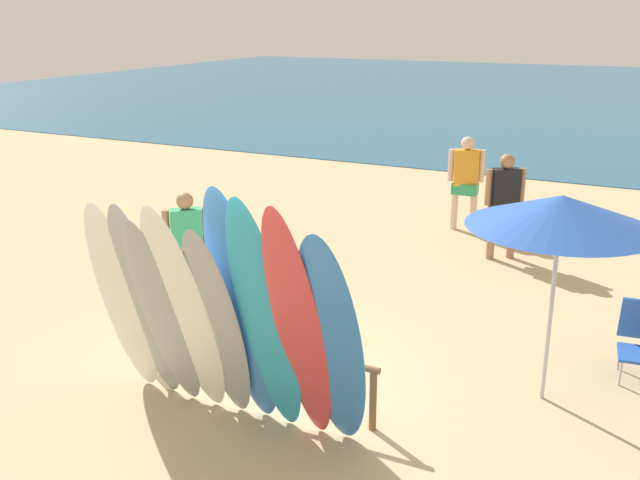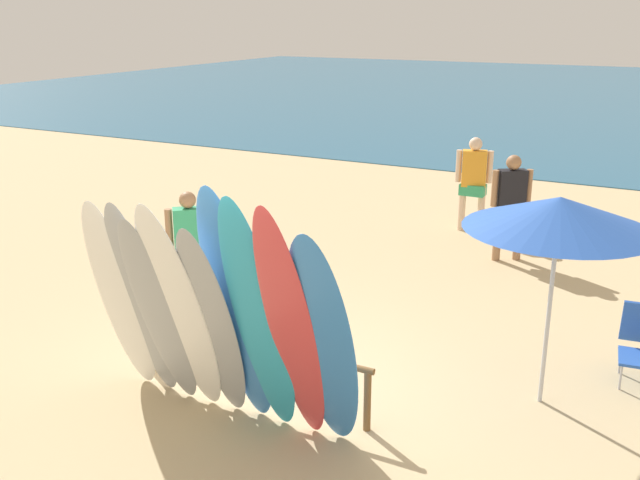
{
  "view_description": "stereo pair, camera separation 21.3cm",
  "coord_description": "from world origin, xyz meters",
  "px_view_note": "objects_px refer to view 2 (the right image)",
  "views": [
    {
      "loc": [
        3.43,
        -5.5,
        3.74
      ],
      "look_at": [
        0.0,
        1.54,
        1.25
      ],
      "focal_mm": 40.19,
      "sensor_mm": 36.0,
      "label": 1
    },
    {
      "loc": [
        3.62,
        -5.41,
        3.74
      ],
      "look_at": [
        0.0,
        1.54,
        1.25
      ],
      "focal_mm": 40.19,
      "sensor_mm": 36.0,
      "label": 2
    }
  ],
  "objects_px": {
    "surfboard_white_0": "(120,298)",
    "beachgoer_near_rack": "(474,178)",
    "surfboard_grey_1": "(143,302)",
    "surfboard_blue_5": "(236,310)",
    "surfboard_red_7": "(291,330)",
    "beachgoer_photographing": "(190,242)",
    "surfboard_rack": "(249,352)",
    "surfboard_blue_8": "(324,346)",
    "beach_umbrella": "(559,213)",
    "surfboard_grey_2": "(160,315)",
    "beachgoer_strolling": "(511,200)",
    "surfboard_teal_6": "(259,320)",
    "surfboard_white_3": "(181,312)",
    "surfboard_grey_4": "(213,326)"
  },
  "relations": [
    {
      "from": "surfboard_white_0",
      "to": "beachgoer_near_rack",
      "type": "distance_m",
      "value": 7.45
    },
    {
      "from": "surfboard_grey_1",
      "to": "surfboard_blue_5",
      "type": "relative_size",
      "value": 0.89
    },
    {
      "from": "surfboard_red_7",
      "to": "beachgoer_photographing",
      "type": "height_order",
      "value": "surfboard_red_7"
    },
    {
      "from": "surfboard_rack",
      "to": "surfboard_grey_1",
      "type": "height_order",
      "value": "surfboard_grey_1"
    },
    {
      "from": "surfboard_blue_8",
      "to": "beach_umbrella",
      "type": "xyz_separation_m",
      "value": [
        1.49,
        1.87,
        0.88
      ]
    },
    {
      "from": "surfboard_grey_2",
      "to": "beachgoer_strolling",
      "type": "relative_size",
      "value": 1.3
    },
    {
      "from": "surfboard_rack",
      "to": "surfboard_blue_8",
      "type": "bearing_deg",
      "value": -26.92
    },
    {
      "from": "surfboard_white_0",
      "to": "surfboard_grey_1",
      "type": "xyz_separation_m",
      "value": [
        0.3,
        -0.02,
        0.01
      ]
    },
    {
      "from": "surfboard_teal_6",
      "to": "beachgoer_near_rack",
      "type": "xyz_separation_m",
      "value": [
        -0.2,
        7.39,
        -0.23
      ]
    },
    {
      "from": "surfboard_red_7",
      "to": "beachgoer_photographing",
      "type": "distance_m",
      "value": 3.63
    },
    {
      "from": "surfboard_rack",
      "to": "surfboard_grey_2",
      "type": "xyz_separation_m",
      "value": [
        -0.57,
        -0.63,
        0.53
      ]
    },
    {
      "from": "surfboard_white_3",
      "to": "beachgoer_strolling",
      "type": "height_order",
      "value": "surfboard_white_3"
    },
    {
      "from": "surfboard_white_3",
      "to": "surfboard_blue_5",
      "type": "distance_m",
      "value": 0.56
    },
    {
      "from": "surfboard_grey_2",
      "to": "surfboard_grey_4",
      "type": "xyz_separation_m",
      "value": [
        0.59,
        0.02,
        -0.01
      ]
    },
    {
      "from": "surfboard_grey_1",
      "to": "surfboard_white_0",
      "type": "bearing_deg",
      "value": 179.62
    },
    {
      "from": "surfboard_grey_2",
      "to": "surfboard_red_7",
      "type": "relative_size",
      "value": 0.87
    },
    {
      "from": "surfboard_grey_4",
      "to": "surfboard_blue_5",
      "type": "bearing_deg",
      "value": 12.67
    },
    {
      "from": "surfboard_grey_4",
      "to": "surfboard_teal_6",
      "type": "bearing_deg",
      "value": -2.38
    },
    {
      "from": "surfboard_grey_1",
      "to": "surfboard_teal_6",
      "type": "height_order",
      "value": "surfboard_teal_6"
    },
    {
      "from": "surfboard_blue_5",
      "to": "beachgoer_photographing",
      "type": "xyz_separation_m",
      "value": [
        -2.19,
        2.17,
        -0.31
      ]
    },
    {
      "from": "surfboard_rack",
      "to": "surfboard_grey_4",
      "type": "relative_size",
      "value": 1.25
    },
    {
      "from": "surfboard_rack",
      "to": "beachgoer_strolling",
      "type": "height_order",
      "value": "beachgoer_strolling"
    },
    {
      "from": "surfboard_grey_2",
      "to": "surfboard_grey_1",
      "type": "bearing_deg",
      "value": 163.1
    },
    {
      "from": "surfboard_teal_6",
      "to": "surfboard_red_7",
      "type": "distance_m",
      "value": 0.35
    },
    {
      "from": "surfboard_grey_1",
      "to": "surfboard_grey_2",
      "type": "relative_size",
      "value": 1.02
    },
    {
      "from": "surfboard_grey_1",
      "to": "beach_umbrella",
      "type": "height_order",
      "value": "surfboard_grey_1"
    },
    {
      "from": "surfboard_grey_2",
      "to": "beach_umbrella",
      "type": "relative_size",
      "value": 1.03
    },
    {
      "from": "beachgoer_near_rack",
      "to": "beachgoer_strolling",
      "type": "distance_m",
      "value": 1.63
    },
    {
      "from": "surfboard_grey_1",
      "to": "beachgoer_strolling",
      "type": "xyz_separation_m",
      "value": [
        2.13,
        6.0,
        -0.11
      ]
    },
    {
      "from": "surfboard_rack",
      "to": "surfboard_white_0",
      "type": "height_order",
      "value": "surfboard_white_0"
    },
    {
      "from": "beachgoer_near_rack",
      "to": "beach_umbrella",
      "type": "bearing_deg",
      "value": -84.61
    },
    {
      "from": "surfboard_blue_5",
      "to": "surfboard_blue_8",
      "type": "relative_size",
      "value": 1.1
    },
    {
      "from": "surfboard_white_3",
      "to": "surfboard_red_7",
      "type": "height_order",
      "value": "surfboard_red_7"
    },
    {
      "from": "surfboard_teal_6",
      "to": "beach_umbrella",
      "type": "relative_size",
      "value": 1.17
    },
    {
      "from": "surfboard_white_3",
      "to": "surfboard_blue_8",
      "type": "height_order",
      "value": "surfboard_white_3"
    },
    {
      "from": "surfboard_blue_8",
      "to": "beachgoer_photographing",
      "type": "bearing_deg",
      "value": 143.38
    },
    {
      "from": "surfboard_grey_1",
      "to": "surfboard_red_7",
      "type": "relative_size",
      "value": 0.88
    },
    {
      "from": "surfboard_white_0",
      "to": "surfboard_white_3",
      "type": "xyz_separation_m",
      "value": [
        0.86,
        -0.14,
        0.07
      ]
    },
    {
      "from": "surfboard_white_3",
      "to": "beachgoer_strolling",
      "type": "bearing_deg",
      "value": 79.28
    },
    {
      "from": "surfboard_red_7",
      "to": "surfboard_white_3",
      "type": "bearing_deg",
      "value": -177.79
    },
    {
      "from": "beachgoer_near_rack",
      "to": "surfboard_white_3",
      "type": "bearing_deg",
      "value": -112.19
    },
    {
      "from": "surfboard_red_7",
      "to": "beachgoer_near_rack",
      "type": "bearing_deg",
      "value": 96.13
    },
    {
      "from": "surfboard_blue_5",
      "to": "surfboard_white_0",
      "type": "bearing_deg",
      "value": -176.37
    },
    {
      "from": "beach_umbrella",
      "to": "surfboard_teal_6",
      "type": "bearing_deg",
      "value": -138.21
    },
    {
      "from": "surfboard_blue_5",
      "to": "surfboard_teal_6",
      "type": "bearing_deg",
      "value": -7.69
    },
    {
      "from": "surfboard_white_0",
      "to": "beachgoer_photographing",
      "type": "height_order",
      "value": "surfboard_white_0"
    },
    {
      "from": "beachgoer_near_rack",
      "to": "beachgoer_strolling",
      "type": "height_order",
      "value": "same"
    },
    {
      "from": "surfboard_white_3",
      "to": "surfboard_grey_2",
      "type": "bearing_deg",
      "value": 178.61
    },
    {
      "from": "surfboard_white_0",
      "to": "surfboard_grey_4",
      "type": "bearing_deg",
      "value": -3.27
    },
    {
      "from": "surfboard_rack",
      "to": "surfboard_teal_6",
      "type": "relative_size",
      "value": 1.09
    }
  ]
}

